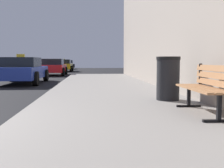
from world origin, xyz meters
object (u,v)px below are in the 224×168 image
Objects in this scene: trash_bin at (168,78)px; car_black at (64,64)px; bench at (207,85)px; car_blue at (22,70)px; car_white at (68,64)px; car_red at (53,67)px; car_yellow at (63,65)px.

car_black is (-5.52, 31.92, -0.03)m from trash_bin.
bench is 10.36m from car_blue.
car_white is (-5.46, 39.50, -0.03)m from trash_bin.
car_white is (-0.73, 24.78, 0.00)m from car_red.
car_blue is 15.59m from car_yellow.
car_red is at bearing 107.82° from trash_bin.
car_blue is 1.10× the size of car_red.
car_red is (-4.73, 14.72, -0.03)m from trash_bin.
trash_bin is 0.25× the size of car_yellow.
car_blue is 1.02× the size of car_black.
car_red is 0.98× the size of car_yellow.
car_yellow is (-4.90, 24.43, -0.02)m from bench.
car_red and car_white have the same top height.
trash_bin is at bearing -53.96° from car_blue.
car_blue reaches higher than car_red.
car_yellow is at bearing 89.77° from car_red.
car_yellow is 0.92× the size of car_white.
bench is 0.40× the size of car_yellow.
car_black reaches higher than bench.
car_black is at bearing 92.63° from car_red.
car_yellow is at bearing 101.70° from trash_bin.
car_blue reaches higher than car_yellow.
trash_bin is 0.23× the size of car_white.
car_red is 7.98m from car_yellow.
car_blue is at bearing -91.77° from car_yellow.
car_red is (-4.94, 16.45, -0.02)m from bench.
bench is 24.92m from car_yellow.
car_black is at bearing 99.81° from trash_bin.
car_blue is 1.08× the size of car_yellow.
trash_bin is 0.26× the size of car_red.
car_red is 0.93× the size of car_black.
car_white reaches higher than trash_bin.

